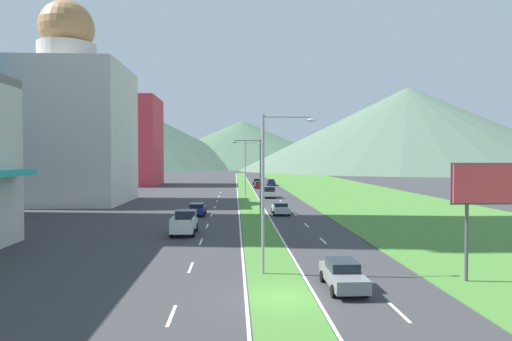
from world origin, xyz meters
name	(u,v)px	position (x,y,z in m)	size (l,w,h in m)	color
ground_plane	(282,299)	(0.00, 0.00, 0.00)	(600.00, 600.00, 0.00)	#38383A
grass_median	(247,196)	(0.00, 60.00, 0.03)	(3.20, 240.00, 0.06)	#477F33
grass_verge_right	(361,196)	(20.60, 60.00, 0.03)	(24.00, 240.00, 0.06)	#477F33
lane_dash_left_2	(172,316)	(-5.10, -2.20, 0.01)	(0.16, 2.80, 0.01)	silver
lane_dash_left_3	(191,267)	(-5.10, 6.70, 0.01)	(0.16, 2.80, 0.01)	silver
lane_dash_left_4	(201,242)	(-5.10, 15.60, 0.01)	(0.16, 2.80, 0.01)	silver
lane_dash_left_5	(207,226)	(-5.10, 24.50, 0.01)	(0.16, 2.80, 0.01)	silver
lane_dash_left_6	(212,215)	(-5.10, 33.40, 0.01)	(0.16, 2.80, 0.01)	silver
lane_dash_left_7	(215,207)	(-5.10, 42.30, 0.01)	(0.16, 2.80, 0.01)	silver
lane_dash_left_8	(217,201)	(-5.10, 51.21, 0.01)	(0.16, 2.80, 0.01)	silver
lane_dash_left_9	(219,196)	(-5.10, 60.11, 0.01)	(0.16, 2.80, 0.01)	silver
lane_dash_left_10	(220,193)	(-5.10, 69.01, 0.01)	(0.16, 2.80, 0.01)	silver
lane_dash_right_2	(399,312)	(5.10, -2.20, 0.01)	(0.16, 2.80, 0.01)	silver
lane_dash_right_3	(350,266)	(5.10, 6.70, 0.01)	(0.16, 2.80, 0.01)	silver
lane_dash_right_4	(323,241)	(5.10, 15.60, 0.01)	(0.16, 2.80, 0.01)	silver
lane_dash_right_5	(306,225)	(5.10, 24.50, 0.01)	(0.16, 2.80, 0.01)	silver
lane_dash_right_6	(295,214)	(5.10, 33.40, 0.01)	(0.16, 2.80, 0.01)	silver
lane_dash_right_7	(287,207)	(5.10, 42.30, 0.01)	(0.16, 2.80, 0.01)	silver
lane_dash_right_8	(281,201)	(5.10, 51.21, 0.01)	(0.16, 2.80, 0.01)	silver
lane_dash_right_9	(276,196)	(5.10, 60.11, 0.01)	(0.16, 2.80, 0.01)	silver
lane_dash_right_10	(272,192)	(5.10, 69.01, 0.01)	(0.16, 2.80, 0.01)	silver
edge_line_median_left	(238,196)	(-1.75, 60.00, 0.01)	(0.16, 240.00, 0.01)	silver
edge_line_median_right	(257,196)	(1.75, 60.00, 0.01)	(0.16, 240.00, 0.01)	silver
domed_building	(68,124)	(-27.86, 49.62, 12.13)	(17.62, 17.62, 30.85)	silver
midrise_colored	(125,141)	(-29.87, 94.97, 11.01)	(16.81, 16.81, 22.02)	#D83847
hill_far_left	(124,136)	(-72.03, 271.84, 20.62)	(168.84, 168.84, 41.24)	#3D5647
hill_far_center	(242,144)	(3.07, 295.28, 16.05)	(150.55, 150.55, 32.11)	#47664C
hill_far_right	(408,129)	(91.71, 223.49, 22.49)	(183.95, 183.95, 44.99)	#516B56
street_lamp_near	(269,182)	(-0.27, 4.75, 5.51)	(3.21, 0.28, 9.55)	#99999E
street_lamp_mid	(257,172)	(0.33, 31.05, 5.29)	(3.34, 0.28, 9.10)	#99999E
street_lamp_far	(247,166)	(-0.19, 57.36, 5.52)	(2.70, 0.28, 9.68)	#99999E
billboard_roadside	(502,190)	(12.65, 2.52, 5.18)	(5.89, 0.28, 6.69)	#4C4C51
car_0	(281,208)	(3.34, 33.66, 0.74)	(2.00, 4.69, 1.41)	#B2B2B7
car_1	(343,275)	(3.43, 1.56, 0.76)	(1.86, 4.66, 1.49)	slate
car_2	(271,182)	(6.82, 91.88, 0.79)	(1.96, 4.41, 1.56)	navy
car_3	(197,209)	(-6.82, 33.15, 0.75)	(2.04, 4.63, 1.46)	navy
car_4	(259,185)	(3.26, 82.00, 0.77)	(2.02, 4.44, 1.49)	maroon
car_5	(257,182)	(3.36, 95.21, 0.78)	(1.86, 4.00, 1.55)	#0C5128
pickup_truck_0	(185,223)	(-6.90, 19.88, 0.98)	(2.18, 5.40, 2.00)	silver
pickup_truck_1	(269,192)	(3.57, 56.75, 0.98)	(2.18, 5.40, 2.00)	silver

